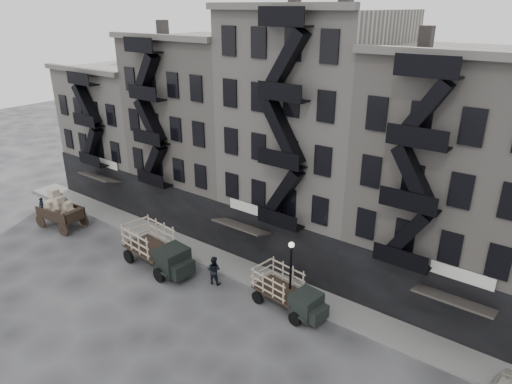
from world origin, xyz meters
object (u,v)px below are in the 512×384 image
Objects in this scene: horse at (63,203)px; stake_truck_west at (157,246)px; stake_truck_east at (288,289)px; pedestrian_west at (42,207)px; wagon at (59,205)px; pedestrian_mid at (214,270)px.

stake_truck_west is at bearing -92.22° from horse.
stake_truck_east is 2.86× the size of pedestrian_west.
wagon reaches higher than horse.
horse is 13.95m from stake_truck_west.
pedestrian_mid is at bearing -24.55° from pedestrian_west.
pedestrian_west is at bearing -172.62° from stake_truck_west.
horse is 0.49× the size of wagon.
horse is 1.01× the size of pedestrian_mid.
stake_truck_west reaches higher than stake_truck_east.
stake_truck_east is (23.87, 0.30, 0.52)m from horse.
pedestrian_west is 0.87× the size of pedestrian_mid.
stake_truck_west is (13.88, -1.19, 0.80)m from horse.
wagon reaches higher than pedestrian_mid.
stake_truck_west is 2.97× the size of pedestrian_mid.
stake_truck_east is at bearing -86.61° from horse.
horse is 0.41× the size of stake_truck_east.
pedestrian_west is at bearing 163.61° from horse.
horse is at bearing 42.59° from pedestrian_west.
wagon is 21.43m from stake_truck_east.
stake_truck_west reaches higher than pedestrian_mid.
pedestrian_west is (-3.10, 0.10, -1.05)m from wagon.
pedestrian_west is (-0.56, -1.62, 0.01)m from horse.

